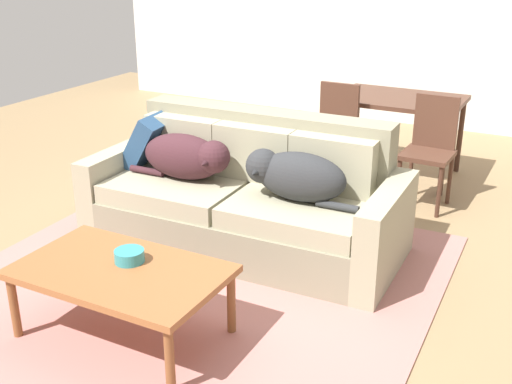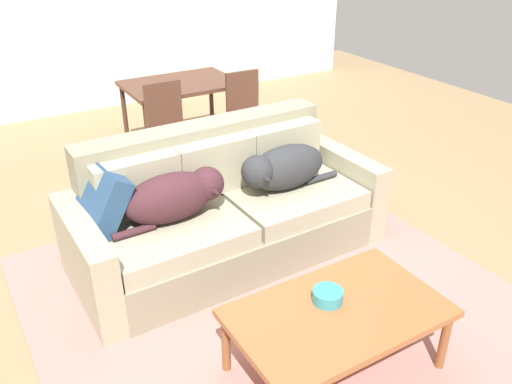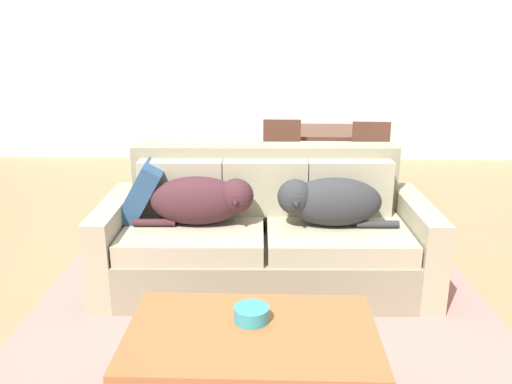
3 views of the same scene
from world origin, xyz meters
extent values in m
plane|color=#8F744F|center=(0.00, 0.00, 0.00)|extent=(10.00, 10.00, 0.00)
cube|color=silver|center=(0.00, 4.00, 1.35)|extent=(8.00, 0.12, 2.70)
cube|color=#B07169|center=(-0.04, -0.82, 0.01)|extent=(3.09, 3.47, 0.01)
cube|color=gray|center=(-0.04, 0.03, 0.17)|extent=(1.98, 1.03, 0.33)
cube|color=#9E987C|center=(-0.53, 0.01, 0.40)|extent=(0.97, 0.96, 0.14)
cube|color=#9E987C|center=(0.45, 0.04, 0.40)|extent=(0.97, 0.96, 0.14)
cube|color=gray|center=(-0.05, 0.39, 0.71)|extent=(1.96, 0.29, 0.47)
cube|color=#9E987C|center=(-0.65, 0.19, 0.67)|extent=(0.60, 0.18, 0.39)
cube|color=#9E987C|center=(-0.05, 0.20, 0.67)|extent=(0.60, 0.18, 0.39)
cube|color=#9E987C|center=(0.56, 0.22, 0.67)|extent=(0.60, 0.18, 0.39)
cube|color=#9E987C|center=(-1.10, 0.00, 0.31)|extent=(0.19, 0.98, 0.62)
cube|color=#9E987C|center=(1.02, 0.05, 0.31)|extent=(0.19, 0.98, 0.62)
ellipsoid|color=#3E2025|center=(-0.51, -0.03, 0.64)|extent=(0.64, 0.32, 0.33)
sphere|color=#3E2025|center=(-0.24, -0.04, 0.68)|extent=(0.24, 0.24, 0.24)
cone|color=black|center=(-0.24, -0.15, 0.67)|extent=(0.11, 0.13, 0.11)
cylinder|color=#3E2025|center=(-0.79, -0.10, 0.50)|extent=(0.29, 0.06, 0.05)
ellipsoid|color=#2C2D2F|center=(0.43, -0.02, 0.64)|extent=(0.64, 0.32, 0.33)
sphere|color=#2C2D2F|center=(0.16, -0.05, 0.68)|extent=(0.24, 0.24, 0.24)
cone|color=black|center=(0.16, -0.16, 0.67)|extent=(0.11, 0.13, 0.11)
cylinder|color=#2C2D2F|center=(0.72, -0.08, 0.50)|extent=(0.29, 0.06, 0.05)
cube|color=navy|center=(-0.92, 0.12, 0.66)|extent=(0.37, 0.45, 0.43)
cube|color=#945931|center=(-0.08, -1.30, 0.41)|extent=(1.16, 0.71, 0.04)
cylinder|color=brown|center=(0.45, -1.60, 0.19)|extent=(0.05, 0.05, 0.39)
cylinder|color=brown|center=(-0.61, -1.00, 0.19)|extent=(0.05, 0.05, 0.39)
cylinder|color=brown|center=(0.45, -1.00, 0.19)|extent=(0.05, 0.05, 0.39)
cylinder|color=teal|center=(-0.09, -1.21, 0.46)|extent=(0.17, 0.17, 0.07)
cube|color=#4F3023|center=(0.49, 2.09, 0.73)|extent=(1.15, 0.81, 0.04)
cylinder|color=#43291E|center=(-0.03, 1.73, 0.36)|extent=(0.05, 0.05, 0.71)
cylinder|color=#43291E|center=(1.01, 1.73, 0.36)|extent=(0.05, 0.05, 0.71)
cylinder|color=#43291E|center=(-0.03, 2.44, 0.36)|extent=(0.05, 0.05, 0.71)
cylinder|color=#43291E|center=(1.01, 2.44, 0.36)|extent=(0.05, 0.05, 0.71)
cube|color=#4F3023|center=(0.09, 1.39, 0.43)|extent=(0.41, 0.41, 0.04)
cube|color=#4F3023|center=(0.09, 1.57, 0.70)|extent=(0.36, 0.04, 0.50)
cylinder|color=#472B20|center=(-0.08, 1.22, 0.20)|extent=(0.04, 0.04, 0.41)
cylinder|color=#472B20|center=(0.26, 1.21, 0.20)|extent=(0.04, 0.04, 0.41)
cylinder|color=#472B20|center=(-0.08, 1.56, 0.20)|extent=(0.04, 0.04, 0.41)
cylinder|color=#472B20|center=(0.26, 1.55, 0.20)|extent=(0.04, 0.04, 0.41)
cube|color=#4F3023|center=(0.94, 1.40, 0.46)|extent=(0.41, 0.41, 0.04)
cube|color=#4F3023|center=(0.95, 1.58, 0.70)|extent=(0.36, 0.05, 0.45)
cylinder|color=#472B20|center=(0.77, 1.24, 0.22)|extent=(0.04, 0.04, 0.44)
cylinder|color=#472B20|center=(1.11, 1.22, 0.22)|extent=(0.04, 0.04, 0.44)
cylinder|color=#472B20|center=(0.78, 1.58, 0.22)|extent=(0.04, 0.04, 0.44)
cylinder|color=#472B20|center=(1.12, 1.56, 0.22)|extent=(0.04, 0.04, 0.44)
camera|label=1|loc=(2.03, -3.71, 2.11)|focal=44.94mm
camera|label=2|loc=(-1.59, -2.97, 2.31)|focal=37.03mm
camera|label=3|loc=(0.01, -3.39, 1.74)|focal=36.61mm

